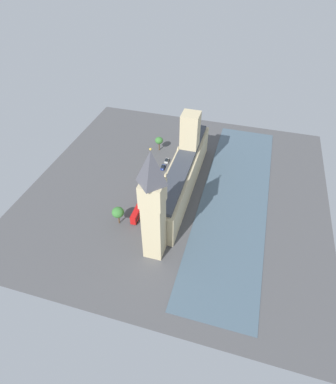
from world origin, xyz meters
The scene contains 15 objects.
ground_plane centered at (0.00, 0.00, 0.00)m, with size 142.52×142.52×0.00m, color #4C4C4F.
river_thames centered at (-28.02, 0.00, 0.12)m, with size 30.88×128.27×0.25m, color #475B6B.
parliament_building centered at (-2.00, -1.98, 9.60)m, with size 11.34×72.52×34.33m.
clock_tower centered at (-1.17, 40.44, 25.64)m, with size 8.35×8.35×49.63m.
car_white_leading centered at (11.59, -19.61, 0.89)m, with size 2.27×4.35×1.74m.
car_blue_opposite_hall centered at (11.87, -13.24, 0.89)m, with size 2.06×4.55×1.74m.
double_decker_bus_under_trees centered at (10.78, 9.87, 2.63)m, with size 2.78×10.54×4.75m.
double_decker_bus_midblock centered at (12.35, 24.52, 2.63)m, with size 2.67×10.51×4.75m.
pedestrian_kerbside centered at (6.06, 7.69, 0.71)m, with size 0.63×0.66×1.58m.
pedestrian_by_river_gate centered at (5.68, 21.81, 0.69)m, with size 0.61×0.52×1.53m.
pedestrian_far_end centered at (5.43, -11.66, 0.74)m, with size 0.51×0.61×1.64m.
plane_tree_near_tower centered at (18.71, 29.96, 6.56)m, with size 5.26×5.26×8.84m.
plane_tree_corner centered at (19.02, -29.58, 6.37)m, with size 4.50×4.50×8.36m.
street_lamp_trailing centered at (18.35, -5.14, 4.84)m, with size 0.56×0.56×7.04m.
street_lamp_slot_10 centered at (18.39, -0.53, 4.14)m, with size 0.56×0.56×5.87m.
Camera 1 is at (-28.16, 114.31, 101.62)m, focal length 29.25 mm.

